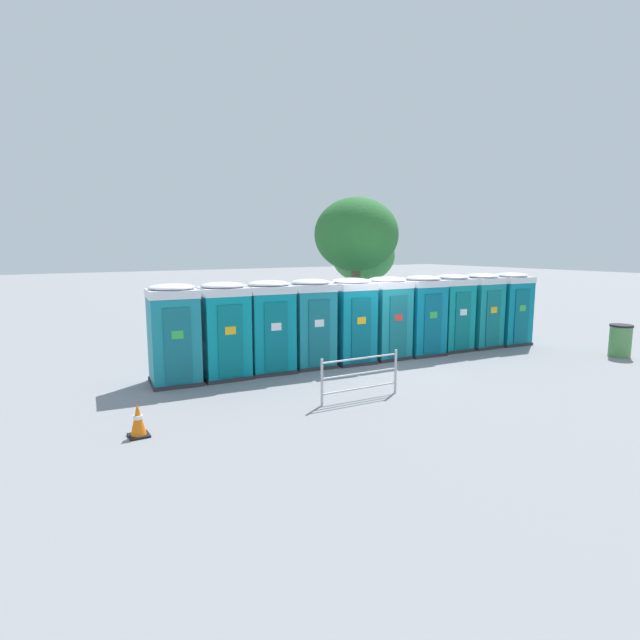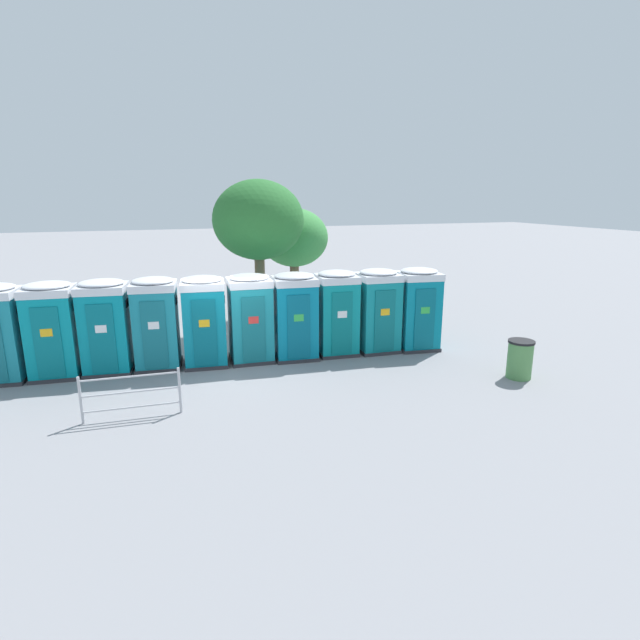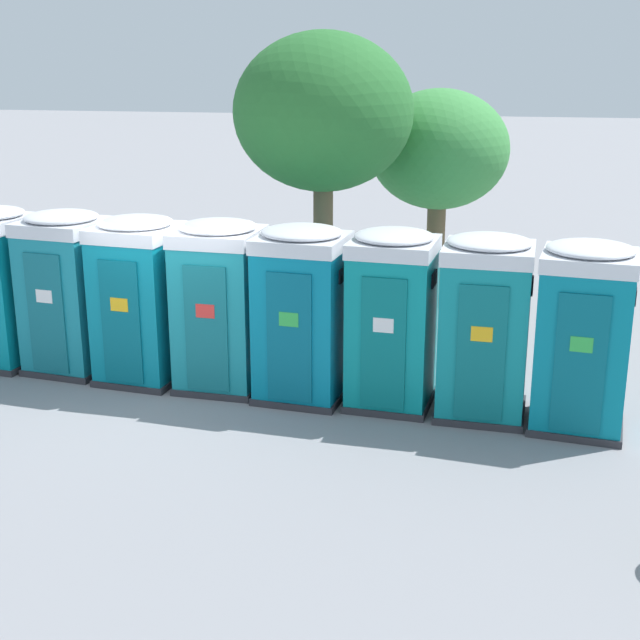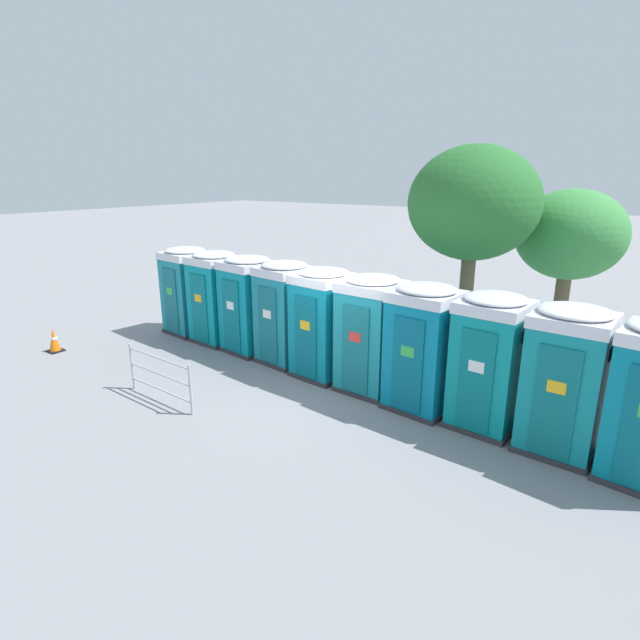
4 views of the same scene
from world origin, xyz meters
The scene contains 16 objects.
ground_plane centered at (0.00, 0.00, 0.00)m, with size 120.00×120.00×0.00m, color gray.
portapotty_0 centered at (-5.76, 0.84, 1.28)m, with size 1.36×1.34×2.54m.
portapotty_1 centered at (-4.47, 0.74, 1.28)m, with size 1.32×1.30×2.54m.
portapotty_2 centered at (-3.18, 0.67, 1.28)m, with size 1.38×1.35×2.54m.
portapotty_3 centered at (-1.89, 0.59, 1.28)m, with size 1.34×1.34×2.54m.
portapotty_4 centered at (-0.61, 0.38, 1.28)m, with size 1.32×1.32×2.54m.
portapotty_5 centered at (0.68, 0.30, 1.28)m, with size 1.28×1.26×2.54m.
portapotty_6 centered at (1.96, 0.12, 1.28)m, with size 1.35×1.32×2.54m.
portapotty_7 centered at (3.25, 0.10, 1.28)m, with size 1.27×1.29×2.54m.
portapotty_8 centered at (4.54, -0.04, 1.28)m, with size 1.28×1.26×2.54m.
portapotty_9 centered at (5.82, -0.24, 1.28)m, with size 1.36×1.34×2.54m.
street_tree_0 centered at (1.66, 3.30, 3.85)m, with size 3.06×3.06×5.22m.
street_tree_1 centered at (3.50, 5.35, 3.05)m, with size 2.65×2.65×4.21m.
trash_can centered at (7.03, -3.47, 0.51)m, with size 0.67×0.67×1.02m.
traffic_cone centered at (-7.36, -2.39, 0.31)m, with size 0.36×0.36×0.64m.
event_barrier centered at (-2.55, -2.71, 0.57)m, with size 2.06×0.16×1.05m.
Camera 1 is at (-9.15, -11.58, 3.47)m, focal length 28.00 mm.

